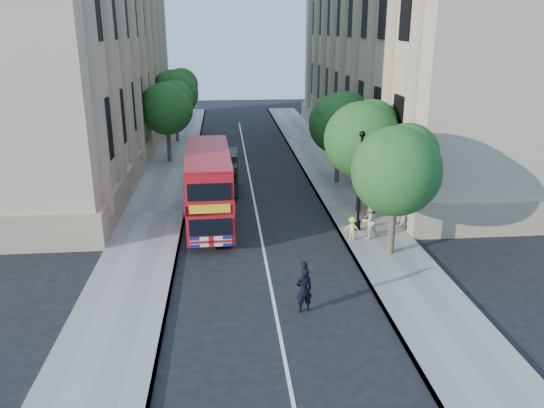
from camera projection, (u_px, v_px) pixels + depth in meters
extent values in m
plane|color=black|center=(271.00, 291.00, 21.28)|extent=(120.00, 120.00, 0.00)
cube|color=gray|center=(353.00, 206.00, 31.21)|extent=(3.50, 80.00, 0.12)
cube|color=gray|center=(155.00, 212.00, 30.21)|extent=(3.50, 80.00, 0.12)
cube|color=tan|center=(416.00, 42.00, 42.32)|extent=(12.00, 38.00, 18.00)
cube|color=tan|center=(61.00, 42.00, 39.93)|extent=(12.00, 38.00, 18.00)
cylinder|color=#473828|center=(392.00, 226.00, 24.16)|extent=(0.32, 0.32, 2.86)
sphere|color=#194D1E|center=(396.00, 171.00, 23.35)|extent=(4.00, 4.00, 4.00)
sphere|color=#194D1E|center=(408.00, 154.00, 23.57)|extent=(2.80, 2.80, 2.80)
sphere|color=#194D1E|center=(388.00, 161.00, 22.85)|extent=(2.60, 2.60, 2.60)
cylinder|color=#473828|center=(360.00, 187.00, 29.81)|extent=(0.32, 0.32, 2.99)
sphere|color=#194D1E|center=(362.00, 140.00, 28.96)|extent=(4.20, 4.20, 4.20)
sphere|color=#194D1E|center=(372.00, 126.00, 29.17)|extent=(2.94, 2.94, 2.94)
sphere|color=#194D1E|center=(355.00, 131.00, 28.46)|extent=(2.73, 2.73, 2.73)
cylinder|color=#473828|center=(337.00, 163.00, 35.50)|extent=(0.32, 0.32, 2.90)
sphere|color=#194D1E|center=(339.00, 123.00, 34.67)|extent=(4.00, 4.00, 4.00)
sphere|color=#194D1E|center=(347.00, 112.00, 34.89)|extent=(2.80, 2.80, 2.80)
sphere|color=#194D1E|center=(333.00, 116.00, 34.17)|extent=(2.60, 2.60, 2.60)
cylinder|color=#473828|center=(169.00, 144.00, 41.08)|extent=(0.32, 0.32, 2.99)
sphere|color=#194D1E|center=(167.00, 109.00, 40.22)|extent=(4.00, 4.00, 4.00)
sphere|color=#194D1E|center=(175.00, 99.00, 40.44)|extent=(2.80, 2.80, 2.80)
sphere|color=#194D1E|center=(159.00, 102.00, 39.72)|extent=(2.60, 2.60, 2.60)
cylinder|color=#473828|center=(177.00, 125.00, 48.61)|extent=(0.32, 0.32, 3.17)
sphere|color=#194D1E|center=(175.00, 93.00, 47.70)|extent=(4.20, 4.20, 4.20)
sphere|color=#194D1E|center=(182.00, 84.00, 47.90)|extent=(2.94, 2.94, 2.94)
sphere|color=#194D1E|center=(169.00, 87.00, 47.19)|extent=(2.73, 2.73, 2.73)
cylinder|color=black|center=(358.00, 225.00, 27.26)|extent=(0.30, 0.30, 0.50)
cylinder|color=black|center=(360.00, 183.00, 26.56)|extent=(0.14, 0.14, 5.00)
sphere|color=black|center=(363.00, 134.00, 25.77)|extent=(0.32, 0.32, 0.32)
cube|color=#A70B11|center=(209.00, 185.00, 27.92)|extent=(2.51, 8.50, 3.51)
cube|color=black|center=(209.00, 199.00, 28.17)|extent=(2.55, 7.97, 0.80)
cube|color=black|center=(208.00, 168.00, 27.64)|extent=(2.55, 7.97, 0.80)
cube|color=yellow|center=(210.00, 209.00, 23.92)|extent=(1.87, 0.14, 0.40)
cylinder|color=black|center=(190.00, 237.00, 25.54)|extent=(0.28, 0.90, 0.89)
cylinder|color=black|center=(232.00, 235.00, 25.78)|extent=(0.28, 0.90, 0.89)
cylinder|color=black|center=(192.00, 200.00, 30.97)|extent=(0.28, 0.90, 0.89)
cylinder|color=black|center=(226.00, 199.00, 31.21)|extent=(0.28, 0.90, 0.89)
cube|color=black|center=(223.00, 179.00, 32.55)|extent=(1.83, 1.66, 1.86)
cube|color=black|center=(223.00, 179.00, 31.77)|extent=(1.60, 0.16, 0.62)
cube|color=black|center=(224.00, 168.00, 34.35)|extent=(1.87, 2.90, 2.21)
cube|color=black|center=(224.00, 187.00, 34.18)|extent=(1.74, 4.31, 0.22)
cylinder|color=black|center=(211.00, 193.00, 32.69)|extent=(0.22, 0.72, 0.71)
cylinder|color=black|center=(236.00, 193.00, 32.78)|extent=(0.22, 0.72, 0.71)
cylinder|color=black|center=(213.00, 180.00, 35.46)|extent=(0.22, 0.72, 0.71)
cylinder|color=black|center=(237.00, 180.00, 35.55)|extent=(0.22, 0.72, 0.71)
imported|color=black|center=(304.00, 290.00, 19.47)|extent=(0.71, 0.55, 1.75)
imported|color=silver|center=(369.00, 221.00, 26.05)|extent=(1.08, 0.99, 1.81)
imported|color=orange|center=(369.00, 220.00, 27.04)|extent=(0.75, 0.60, 1.19)
imported|color=#F4ED53|center=(352.00, 228.00, 25.90)|extent=(0.86, 0.65, 1.18)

